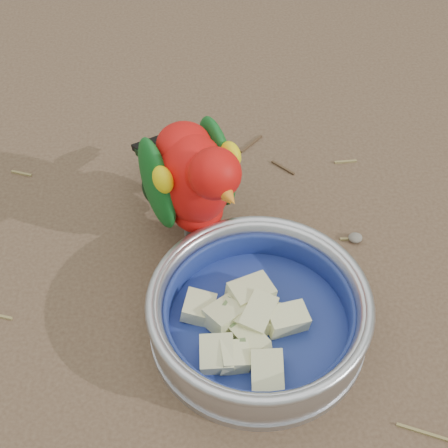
{
  "coord_description": "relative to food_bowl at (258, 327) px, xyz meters",
  "views": [
    {
      "loc": [
        0.02,
        -0.41,
        0.65
      ],
      "look_at": [
        0.05,
        0.1,
        0.08
      ],
      "focal_mm": 55.0,
      "sensor_mm": 36.0,
      "label": 1
    }
  ],
  "objects": [
    {
      "name": "ground",
      "position": [
        -0.08,
        -0.01,
        -0.01
      ],
      "size": [
        60.0,
        60.0,
        0.0
      ],
      "primitive_type": "plane",
      "color": "brown"
    },
    {
      "name": "food_bowl",
      "position": [
        0.0,
        0.0,
        0.0
      ],
      "size": [
        0.24,
        0.24,
        0.02
      ],
      "primitive_type": "cylinder",
      "color": "#B2B2BA",
      "rests_on": "ground"
    },
    {
      "name": "bowl_wall",
      "position": [
        0.0,
        0.0,
        0.03
      ],
      "size": [
        0.24,
        0.24,
        0.04
      ],
      "primitive_type": null,
      "color": "#B2B2BA",
      "rests_on": "food_bowl"
    },
    {
      "name": "fruit_wedges",
      "position": [
        0.0,
        0.0,
        0.02
      ],
      "size": [
        0.14,
        0.14,
        0.03
      ],
      "primitive_type": null,
      "color": "beige",
      "rests_on": "food_bowl"
    },
    {
      "name": "lory_parrot",
      "position": [
        -0.06,
        0.14,
        0.08
      ],
      "size": [
        0.19,
        0.24,
        0.18
      ],
      "primitive_type": null,
      "rotation": [
        0.0,
        0.0,
        -2.71
      ],
      "color": "red",
      "rests_on": "ground"
    },
    {
      "name": "ground_debris",
      "position": [
        -0.06,
        0.09,
        -0.01
      ],
      "size": [
        0.9,
        0.8,
        0.01
      ],
      "primitive_type": null,
      "color": "olive",
      "rests_on": "ground"
    }
  ]
}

